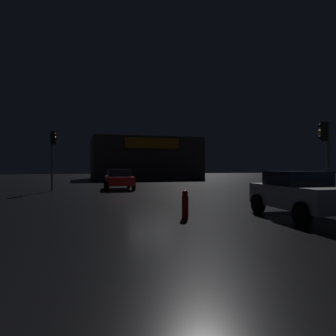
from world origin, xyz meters
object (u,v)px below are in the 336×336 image
(car_crossing, at_px, (301,194))
(store_building, at_px, (145,158))
(traffic_signal_main, at_px, (53,148))
(traffic_signal_opposite, at_px, (325,144))
(fire_hydrant, at_px, (185,204))
(car_far, at_px, (119,179))

(car_crossing, bearing_deg, store_building, 86.51)
(traffic_signal_main, height_order, traffic_signal_opposite, traffic_signal_main)
(traffic_signal_opposite, relative_size, fire_hydrant, 4.04)
(car_far, bearing_deg, car_crossing, -74.47)
(traffic_signal_main, distance_m, fire_hydrant, 14.64)
(fire_hydrant, bearing_deg, traffic_signal_opposite, 15.79)
(store_building, relative_size, fire_hydrant, 15.98)
(car_crossing, bearing_deg, fire_hydrant, 166.10)
(traffic_signal_opposite, bearing_deg, fire_hydrant, -164.21)
(traffic_signal_opposite, xyz_separation_m, car_crossing, (-3.68, -3.04, -1.93))
(fire_hydrant, bearing_deg, car_crossing, -13.90)
(store_building, height_order, traffic_signal_opposite, store_building)
(traffic_signal_opposite, xyz_separation_m, car_far, (-7.84, 11.90, -1.94))
(car_crossing, height_order, fire_hydrant, car_crossing)
(store_building, xyz_separation_m, car_far, (-6.34, -20.85, -2.07))
(store_building, bearing_deg, car_crossing, -93.49)
(traffic_signal_main, xyz_separation_m, fire_hydrant, (4.98, -13.54, -2.53))
(traffic_signal_opposite, bearing_deg, store_building, 92.62)
(traffic_signal_main, xyz_separation_m, car_far, (4.59, 0.47, -2.20))
(store_building, distance_m, traffic_signal_main, 23.96)
(traffic_signal_main, height_order, fire_hydrant, traffic_signal_main)
(store_building, xyz_separation_m, fire_hydrant, (-5.95, -34.86, -2.40))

